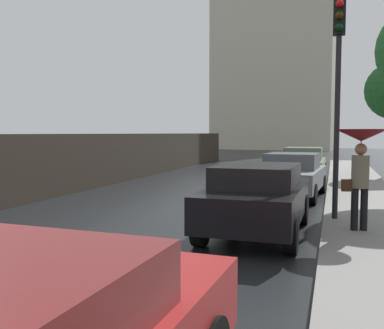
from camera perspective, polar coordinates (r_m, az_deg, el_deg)
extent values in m
cylinder|color=black|center=(4.39, -20.87, -19.25)|extent=(0.24, 0.68, 0.67)
cube|color=slate|center=(19.76, 14.48, -0.17)|extent=(1.79, 4.38, 0.56)
cube|color=#4D5C49|center=(19.67, 14.49, 1.42)|extent=(1.56, 2.20, 0.54)
cylinder|color=black|center=(21.29, 12.62, -0.59)|extent=(0.23, 0.67, 0.66)
cylinder|color=black|center=(21.17, 16.92, -0.69)|extent=(0.23, 0.67, 0.66)
cylinder|color=black|center=(18.44, 11.64, -1.29)|extent=(0.23, 0.67, 0.66)
cylinder|color=black|center=(18.31, 16.61, -1.42)|extent=(0.23, 0.67, 0.66)
cube|color=black|center=(8.94, 8.61, -4.87)|extent=(1.79, 3.96, 0.66)
cube|color=black|center=(8.82, 8.60, -1.44)|extent=(1.56, 2.08, 0.43)
cylinder|color=black|center=(10.41, 5.45, -5.39)|extent=(0.23, 0.67, 0.67)
cylinder|color=black|center=(10.17, 14.39, -5.73)|extent=(0.23, 0.67, 0.67)
cylinder|color=black|center=(7.94, 1.11, -8.38)|extent=(0.23, 0.67, 0.67)
cylinder|color=black|center=(7.63, 12.91, -9.01)|extent=(0.23, 0.67, 0.67)
cube|color=slate|center=(14.32, 12.98, -1.76)|extent=(2.08, 4.17, 0.60)
cube|color=#494D50|center=(14.36, 13.07, 0.46)|extent=(1.69, 1.85, 0.50)
cylinder|color=black|center=(15.81, 10.81, -2.28)|extent=(0.26, 0.62, 0.61)
cylinder|color=black|center=(15.57, 16.75, -2.48)|extent=(0.26, 0.62, 0.61)
cylinder|color=black|center=(13.21, 8.49, -3.51)|extent=(0.26, 0.62, 0.61)
cylinder|color=black|center=(12.93, 15.60, -3.79)|extent=(0.26, 0.62, 0.61)
cylinder|color=black|center=(9.22, 21.71, -5.49)|extent=(0.14, 0.14, 0.84)
cylinder|color=black|center=(9.17, 20.62, -5.51)|extent=(0.14, 0.14, 0.84)
cylinder|color=#726651|center=(9.10, 21.29, -0.87)|extent=(0.33, 0.33, 0.65)
sphere|color=#8C6647|center=(9.08, 21.36, 1.89)|extent=(0.23, 0.23, 0.23)
cube|color=#3F2314|center=(9.07, 19.73, -2.59)|extent=(0.22, 0.14, 0.24)
cylinder|color=#4C4C51|center=(9.08, 21.35, 1.53)|extent=(0.02, 0.02, 0.89)
cone|color=maroon|center=(9.07, 21.40, 3.61)|extent=(0.99, 0.99, 0.24)
cylinder|color=black|center=(10.16, 18.53, 4.58)|extent=(0.12, 0.12, 4.06)
cube|color=black|center=(10.47, 18.85, 17.87)|extent=(0.26, 0.26, 0.75)
sphere|color=red|center=(10.37, 18.89, 19.44)|extent=(0.17, 0.17, 0.17)
sphere|color=#392405|center=(10.30, 18.86, 18.10)|extent=(0.17, 0.17, 0.17)
sphere|color=black|center=(10.25, 18.83, 16.74)|extent=(0.17, 0.17, 0.17)
cube|color=beige|center=(57.29, 10.79, 16.41)|extent=(15.55, 8.29, 28.54)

